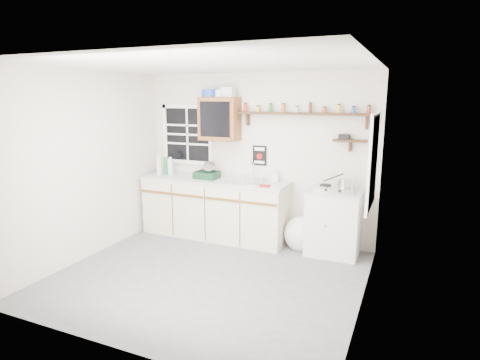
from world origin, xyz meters
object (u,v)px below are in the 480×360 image
(right_cabinet, at_px, (334,222))
(hotplate, at_px, (335,188))
(dish_rack, at_px, (208,173))
(main_cabinet, at_px, (214,208))
(upper_cabinet, at_px, (219,119))
(spice_shelf, at_px, (303,113))

(right_cabinet, xyz_separation_m, hotplate, (-0.00, -0.02, 0.49))
(dish_rack, xyz_separation_m, hotplate, (1.94, 0.01, -0.06))
(main_cabinet, xyz_separation_m, upper_cabinet, (0.03, 0.14, 1.36))
(main_cabinet, bearing_deg, dish_rack, -179.78)
(upper_cabinet, distance_m, spice_shelf, 1.28)
(dish_rack, bearing_deg, right_cabinet, 1.24)
(main_cabinet, height_order, right_cabinet, main_cabinet)
(main_cabinet, distance_m, upper_cabinet, 1.37)
(upper_cabinet, height_order, hotplate, upper_cabinet)
(right_cabinet, bearing_deg, spice_shelf, 160.31)
(main_cabinet, relative_size, dish_rack, 6.46)
(upper_cabinet, relative_size, dish_rack, 1.82)
(upper_cabinet, xyz_separation_m, hotplate, (1.80, -0.14, -0.88))
(right_cabinet, xyz_separation_m, spice_shelf, (-0.52, 0.19, 1.47))
(upper_cabinet, bearing_deg, right_cabinet, -3.76)
(dish_rack, distance_m, hotplate, 1.94)
(spice_shelf, bearing_deg, hotplate, -21.70)
(dish_rack, relative_size, hotplate, 0.69)
(right_cabinet, xyz_separation_m, dish_rack, (-1.94, -0.03, 0.55))
(right_cabinet, distance_m, spice_shelf, 1.57)
(right_cabinet, distance_m, dish_rack, 2.02)
(upper_cabinet, xyz_separation_m, dish_rack, (-0.14, -0.14, -0.82))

